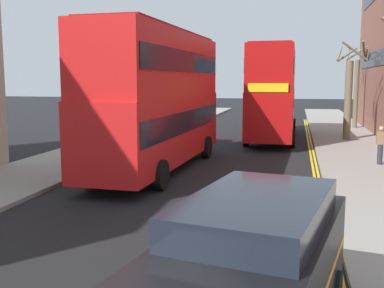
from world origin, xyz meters
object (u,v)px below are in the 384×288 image
object	(u,v)px
double_decker_bus_away	(158,96)
double_decker_bus_oncoming	(273,90)
taxi_minivan	(252,276)
pedestrian_far	(380,145)

from	to	relation	value
double_decker_bus_away	double_decker_bus_oncoming	distance (m)	11.67
double_decker_bus_oncoming	taxi_minivan	world-z (taller)	double_decker_bus_oncoming
pedestrian_far	taxi_minivan	bearing A→B (deg)	-105.44
taxi_minivan	pedestrian_far	bearing A→B (deg)	74.56
double_decker_bus_oncoming	taxi_minivan	bearing A→B (deg)	-87.76
double_decker_bus_oncoming	pedestrian_far	xyz separation A→B (m)	(4.92, -8.42, -2.04)
double_decker_bus_away	pedestrian_far	bearing A→B (deg)	15.66
taxi_minivan	pedestrian_far	xyz separation A→B (m)	(4.02, 14.55, -0.08)
double_decker_bus_away	taxi_minivan	size ratio (longest dim) A/B	2.14
double_decker_bus_away	pedestrian_far	distance (m)	9.54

